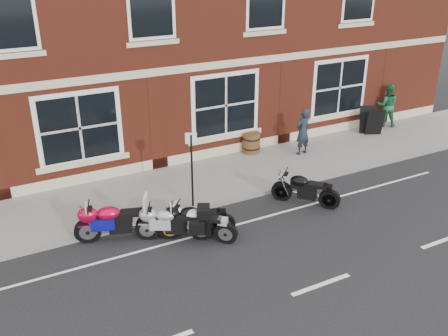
{
  "coord_description": "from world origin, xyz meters",
  "views": [
    {
      "loc": [
        -6.24,
        -10.14,
        7.09
      ],
      "look_at": [
        -0.08,
        1.6,
        1.09
      ],
      "focal_mm": 40.0,
      "sensor_mm": 36.0,
      "label": 1
    }
  ],
  "objects_px": {
    "pedestrian_left": "(303,132)",
    "parking_sign": "(192,165)",
    "moto_sport_red": "(116,220)",
    "a_board_sign": "(371,121)",
    "moto_sport_black": "(195,219)",
    "pedestrian_right": "(387,105)",
    "moto_sport_silver": "(199,221)",
    "barrel_planter": "(251,142)",
    "moto_touring_silver": "(172,221)",
    "moto_naked_black": "(305,188)"
  },
  "relations": [
    {
      "from": "pedestrian_left",
      "to": "parking_sign",
      "type": "relative_size",
      "value": 0.75
    },
    {
      "from": "moto_sport_red",
      "to": "parking_sign",
      "type": "distance_m",
      "value": 2.6
    },
    {
      "from": "a_board_sign",
      "to": "moto_sport_black",
      "type": "bearing_deg",
      "value": -135.15
    },
    {
      "from": "a_board_sign",
      "to": "parking_sign",
      "type": "relative_size",
      "value": 0.49
    },
    {
      "from": "parking_sign",
      "to": "a_board_sign",
      "type": "bearing_deg",
      "value": 38.5
    },
    {
      "from": "moto_sport_black",
      "to": "a_board_sign",
      "type": "bearing_deg",
      "value": -49.66
    },
    {
      "from": "moto_sport_red",
      "to": "pedestrian_left",
      "type": "bearing_deg",
      "value": -55.55
    },
    {
      "from": "moto_sport_red",
      "to": "parking_sign",
      "type": "relative_size",
      "value": 0.97
    },
    {
      "from": "pedestrian_right",
      "to": "moto_sport_red",
      "type": "bearing_deg",
      "value": 50.23
    },
    {
      "from": "moto_sport_black",
      "to": "a_board_sign",
      "type": "relative_size",
      "value": 1.77
    },
    {
      "from": "moto_sport_black",
      "to": "moto_sport_silver",
      "type": "xyz_separation_m",
      "value": [
        0.03,
        -0.15,
        -0.01
      ]
    },
    {
      "from": "moto_sport_black",
      "to": "pedestrian_right",
      "type": "distance_m",
      "value": 11.24
    },
    {
      "from": "barrel_planter",
      "to": "moto_sport_black",
      "type": "bearing_deg",
      "value": -135.07
    },
    {
      "from": "moto_touring_silver",
      "to": "moto_naked_black",
      "type": "bearing_deg",
      "value": -61.85
    },
    {
      "from": "moto_touring_silver",
      "to": "moto_sport_silver",
      "type": "relative_size",
      "value": 1.21
    },
    {
      "from": "moto_sport_red",
      "to": "pedestrian_right",
      "type": "distance_m",
      "value": 12.77
    },
    {
      "from": "moto_sport_red",
      "to": "barrel_planter",
      "type": "height_order",
      "value": "moto_sport_red"
    },
    {
      "from": "moto_sport_red",
      "to": "parking_sign",
      "type": "bearing_deg",
      "value": -60.05
    },
    {
      "from": "moto_sport_red",
      "to": "a_board_sign",
      "type": "bearing_deg",
      "value": -59.0
    },
    {
      "from": "parking_sign",
      "to": "moto_sport_red",
      "type": "bearing_deg",
      "value": -142.84
    },
    {
      "from": "moto_sport_red",
      "to": "moto_sport_black",
      "type": "distance_m",
      "value": 2.03
    },
    {
      "from": "moto_touring_silver",
      "to": "parking_sign",
      "type": "xyz_separation_m",
      "value": [
        1.13,
        1.19,
        0.88
      ]
    },
    {
      "from": "moto_sport_red",
      "to": "a_board_sign",
      "type": "relative_size",
      "value": 1.99
    },
    {
      "from": "moto_sport_silver",
      "to": "barrel_planter",
      "type": "relative_size",
      "value": 2.07
    },
    {
      "from": "moto_touring_silver",
      "to": "a_board_sign",
      "type": "height_order",
      "value": "moto_touring_silver"
    },
    {
      "from": "moto_naked_black",
      "to": "barrel_planter",
      "type": "bearing_deg",
      "value": 41.86
    },
    {
      "from": "moto_sport_silver",
      "to": "barrel_planter",
      "type": "xyz_separation_m",
      "value": [
        4.07,
        4.25,
        -0.03
      ]
    },
    {
      "from": "moto_sport_silver",
      "to": "moto_naked_black",
      "type": "height_order",
      "value": "moto_naked_black"
    },
    {
      "from": "moto_sport_silver",
      "to": "moto_sport_red",
      "type": "bearing_deg",
      "value": 106.42
    },
    {
      "from": "pedestrian_right",
      "to": "moto_naked_black",
      "type": "bearing_deg",
      "value": 64.95
    },
    {
      "from": "pedestrian_left",
      "to": "a_board_sign",
      "type": "height_order",
      "value": "pedestrian_left"
    },
    {
      "from": "moto_sport_black",
      "to": "barrel_planter",
      "type": "height_order",
      "value": "moto_sport_black"
    },
    {
      "from": "moto_naked_black",
      "to": "parking_sign",
      "type": "xyz_separation_m",
      "value": [
        -3.06,
        1.21,
        0.89
      ]
    },
    {
      "from": "moto_touring_silver",
      "to": "pedestrian_left",
      "type": "height_order",
      "value": "pedestrian_left"
    },
    {
      "from": "moto_sport_silver",
      "to": "moto_sport_black",
      "type": "bearing_deg",
      "value": 56.21
    },
    {
      "from": "moto_sport_silver",
      "to": "parking_sign",
      "type": "bearing_deg",
      "value": 24.8
    },
    {
      "from": "pedestrian_right",
      "to": "barrel_planter",
      "type": "xyz_separation_m",
      "value": [
        -6.39,
        0.1,
        -0.51
      ]
    },
    {
      "from": "moto_sport_red",
      "to": "barrel_planter",
      "type": "bearing_deg",
      "value": -43.81
    },
    {
      "from": "moto_touring_silver",
      "to": "pedestrian_right",
      "type": "distance_m",
      "value": 11.74
    },
    {
      "from": "moto_naked_black",
      "to": "a_board_sign",
      "type": "distance_m",
      "value": 6.6
    },
    {
      "from": "barrel_planter",
      "to": "parking_sign",
      "type": "xyz_separation_m",
      "value": [
        -3.57,
        -2.75,
        0.93
      ]
    },
    {
      "from": "pedestrian_right",
      "to": "moto_sport_black",
      "type": "bearing_deg",
      "value": 56.62
    },
    {
      "from": "moto_sport_red",
      "to": "moto_sport_silver",
      "type": "distance_m",
      "value": 2.13
    },
    {
      "from": "pedestrian_left",
      "to": "moto_naked_black",
      "type": "bearing_deg",
      "value": 45.93
    },
    {
      "from": "barrel_planter",
      "to": "parking_sign",
      "type": "distance_m",
      "value": 4.6
    },
    {
      "from": "moto_naked_black",
      "to": "a_board_sign",
      "type": "height_order",
      "value": "a_board_sign"
    },
    {
      "from": "moto_sport_silver",
      "to": "moto_naked_black",
      "type": "bearing_deg",
      "value": -41.93
    },
    {
      "from": "moto_touring_silver",
      "to": "moto_sport_silver",
      "type": "distance_m",
      "value": 0.7
    },
    {
      "from": "pedestrian_left",
      "to": "moto_sport_silver",
      "type": "bearing_deg",
      "value": 20.75
    },
    {
      "from": "pedestrian_right",
      "to": "parking_sign",
      "type": "distance_m",
      "value": 10.32
    }
  ]
}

